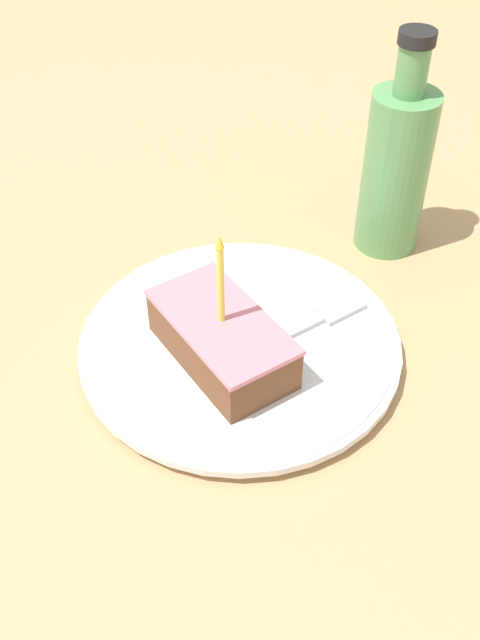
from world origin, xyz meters
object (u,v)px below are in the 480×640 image
(cake_slice, at_px, (222,338))
(fork, at_px, (303,329))
(bottle, at_px, (396,166))
(plate, at_px, (240,345))

(cake_slice, relative_size, fork, 0.84)
(cake_slice, bearing_deg, fork, 170.74)
(fork, relative_size, bottle, 0.71)
(plate, height_order, fork, fork)
(fork, height_order, bottle, bottle)
(cake_slice, xyz_separation_m, fork, (-0.08, 0.01, -0.02))
(plate, bearing_deg, fork, 155.58)
(bottle, bearing_deg, fork, 24.48)
(plate, height_order, bottle, bottle)
(fork, bearing_deg, bottle, -155.52)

